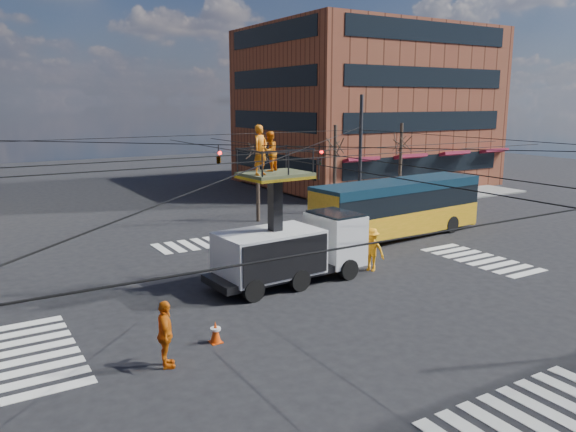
# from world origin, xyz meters

# --- Properties ---
(ground) EXTENTS (120.00, 120.00, 0.00)m
(ground) POSITION_xyz_m (0.00, 0.00, 0.00)
(ground) COLOR black
(ground) RESTS_ON ground
(sidewalk_ne) EXTENTS (18.00, 18.00, 0.12)m
(sidewalk_ne) POSITION_xyz_m (21.00, 21.00, 0.06)
(sidewalk_ne) COLOR slate
(sidewalk_ne) RESTS_ON ground
(crosswalks) EXTENTS (22.40, 22.40, 0.02)m
(crosswalks) POSITION_xyz_m (0.00, 0.00, 0.01)
(crosswalks) COLOR silver
(crosswalks) RESTS_ON ground
(building_ne) EXTENTS (20.06, 16.06, 14.00)m
(building_ne) POSITION_xyz_m (21.98, 23.98, 7.00)
(building_ne) COLOR brown
(building_ne) RESTS_ON ground
(overhead_network) EXTENTS (24.24, 24.24, 8.00)m
(overhead_network) POSITION_xyz_m (-0.07, 0.40, 4.29)
(overhead_network) COLOR #2D2D30
(overhead_network) RESTS_ON ground
(tree_a) EXTENTS (2.00, 2.00, 6.00)m
(tree_a) POSITION_xyz_m (5.00, 13.50, 4.63)
(tree_a) COLOR #382B21
(tree_a) RESTS_ON ground
(tree_b) EXTENTS (2.00, 2.00, 6.00)m
(tree_b) POSITION_xyz_m (11.00, 13.50, 4.63)
(tree_b) COLOR #382B21
(tree_b) RESTS_ON ground
(tree_c) EXTENTS (2.00, 2.00, 6.00)m
(tree_c) POSITION_xyz_m (17.00, 13.50, 4.63)
(tree_c) COLOR #382B21
(tree_c) RESTS_ON ground
(utility_truck) EXTENTS (7.13, 2.99, 6.68)m
(utility_truck) POSITION_xyz_m (0.34, 1.90, 2.10)
(utility_truck) COLOR black
(utility_truck) RESTS_ON ground
(city_bus) EXTENTS (11.19, 3.48, 3.20)m
(city_bus) POSITION_xyz_m (9.75, 5.70, 1.72)
(city_bus) COLOR #BF8B12
(city_bus) RESTS_ON ground
(traffic_cone) EXTENTS (0.36, 0.36, 0.71)m
(traffic_cone) POSITION_xyz_m (-4.96, -2.12, 0.36)
(traffic_cone) COLOR #D43D08
(traffic_cone) RESTS_ON ground
(worker_ground) EXTENTS (0.80, 1.27, 2.01)m
(worker_ground) POSITION_xyz_m (-6.87, -2.94, 1.00)
(worker_ground) COLOR #D3620D
(worker_ground) RESTS_ON ground
(flagger) EXTENTS (1.22, 1.47, 1.98)m
(flagger) POSITION_xyz_m (4.26, 1.35, 0.99)
(flagger) COLOR orange
(flagger) RESTS_ON ground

